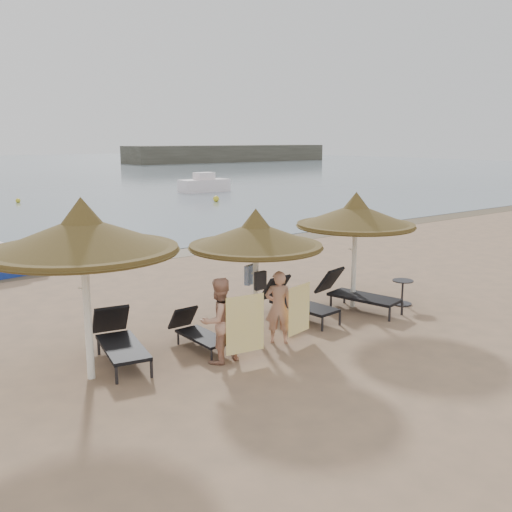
{
  "coord_description": "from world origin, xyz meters",
  "views": [
    {
      "loc": [
        -6.35,
        -8.88,
        4.15
      ],
      "look_at": [
        1.31,
        1.2,
        1.55
      ],
      "focal_mm": 40.0,
      "sensor_mm": 36.0,
      "label": 1
    }
  ],
  "objects_px": {
    "lounger_far_left": "(119,339)",
    "lounger_near_right": "(295,301)",
    "lounger_near_left": "(197,331)",
    "person_right": "(279,301)",
    "palapa_center": "(256,236)",
    "palapa_left": "(83,236)",
    "side_table": "(402,293)",
    "lounger_far_right": "(354,292)",
    "palapa_right": "(356,216)",
    "pedal_boat": "(4,262)",
    "person_left": "(219,314)"
  },
  "relations": [
    {
      "from": "palapa_center",
      "to": "side_table",
      "type": "bearing_deg",
      "value": -3.45
    },
    {
      "from": "palapa_center",
      "to": "person_right",
      "type": "distance_m",
      "value": 1.43
    },
    {
      "from": "side_table",
      "to": "person_left",
      "type": "height_order",
      "value": "person_left"
    },
    {
      "from": "lounger_far_right",
      "to": "person_left",
      "type": "distance_m",
      "value": 4.66
    },
    {
      "from": "palapa_center",
      "to": "lounger_far_left",
      "type": "xyz_separation_m",
      "value": [
        -2.81,
        0.62,
        -1.79
      ]
    },
    {
      "from": "side_table",
      "to": "pedal_boat",
      "type": "height_order",
      "value": "pedal_boat"
    },
    {
      "from": "palapa_center",
      "to": "side_table",
      "type": "distance_m",
      "value": 4.89
    },
    {
      "from": "palapa_left",
      "to": "lounger_far_right",
      "type": "bearing_deg",
      "value": 0.9
    },
    {
      "from": "lounger_near_left",
      "to": "pedal_boat",
      "type": "height_order",
      "value": "pedal_boat"
    },
    {
      "from": "palapa_right",
      "to": "person_right",
      "type": "height_order",
      "value": "palapa_right"
    },
    {
      "from": "palapa_center",
      "to": "lounger_far_right",
      "type": "xyz_separation_m",
      "value": [
        3.2,
        0.2,
        -1.78
      ]
    },
    {
      "from": "lounger_far_right",
      "to": "pedal_boat",
      "type": "distance_m",
      "value": 10.94
    },
    {
      "from": "lounger_near_left",
      "to": "side_table",
      "type": "height_order",
      "value": "lounger_near_left"
    },
    {
      "from": "lounger_near_right",
      "to": "person_right",
      "type": "xyz_separation_m",
      "value": [
        -1.4,
        -1.07,
        0.48
      ]
    },
    {
      "from": "palapa_left",
      "to": "lounger_near_right",
      "type": "height_order",
      "value": "palapa_left"
    },
    {
      "from": "palapa_right",
      "to": "lounger_far_left",
      "type": "height_order",
      "value": "palapa_right"
    },
    {
      "from": "lounger_far_left",
      "to": "lounger_near_right",
      "type": "xyz_separation_m",
      "value": [
        4.43,
        -0.04,
        -0.01
      ]
    },
    {
      "from": "palapa_right",
      "to": "pedal_boat",
      "type": "relative_size",
      "value": 1.17
    },
    {
      "from": "lounger_near_left",
      "to": "person_right",
      "type": "xyz_separation_m",
      "value": [
        1.47,
        -0.81,
        0.56
      ]
    },
    {
      "from": "palapa_center",
      "to": "person_left",
      "type": "bearing_deg",
      "value": -154.5
    },
    {
      "from": "lounger_far_left",
      "to": "lounger_near_right",
      "type": "relative_size",
      "value": 1.03
    },
    {
      "from": "side_table",
      "to": "palapa_center",
      "type": "bearing_deg",
      "value": 176.55
    },
    {
      "from": "palapa_left",
      "to": "palapa_center",
      "type": "relative_size",
      "value": 1.16
    },
    {
      "from": "palapa_right",
      "to": "lounger_near_right",
      "type": "height_order",
      "value": "palapa_right"
    },
    {
      "from": "palapa_left",
      "to": "person_left",
      "type": "relative_size",
      "value": 1.71
    },
    {
      "from": "lounger_near_left",
      "to": "person_left",
      "type": "height_order",
      "value": "person_left"
    },
    {
      "from": "lounger_far_left",
      "to": "palapa_left",
      "type": "bearing_deg",
      "value": -134.96
    },
    {
      "from": "palapa_right",
      "to": "pedal_boat",
      "type": "xyz_separation_m",
      "value": [
        -6.09,
        9.02,
        -1.9
      ]
    },
    {
      "from": "lounger_near_right",
      "to": "lounger_far_right",
      "type": "distance_m",
      "value": 1.63
    },
    {
      "from": "palapa_right",
      "to": "lounger_near_left",
      "type": "relative_size",
      "value": 1.77
    },
    {
      "from": "person_left",
      "to": "lounger_far_left",
      "type": "bearing_deg",
      "value": -43.66
    },
    {
      "from": "side_table",
      "to": "lounger_near_right",
      "type": "bearing_deg",
      "value": 163.67
    },
    {
      "from": "lounger_near_left",
      "to": "lounger_far_right",
      "type": "relative_size",
      "value": 0.74
    },
    {
      "from": "lounger_far_left",
      "to": "pedal_boat",
      "type": "xyz_separation_m",
      "value": [
        0.07,
        8.77,
        -0.01
      ]
    },
    {
      "from": "lounger_far_right",
      "to": "lounger_near_right",
      "type": "bearing_deg",
      "value": 154.12
    },
    {
      "from": "side_table",
      "to": "palapa_left",
      "type": "bearing_deg",
      "value": 177.4
    },
    {
      "from": "side_table",
      "to": "person_right",
      "type": "height_order",
      "value": "person_right"
    },
    {
      "from": "palapa_right",
      "to": "lounger_near_left",
      "type": "bearing_deg",
      "value": -179.34
    },
    {
      "from": "person_right",
      "to": "pedal_boat",
      "type": "height_order",
      "value": "person_right"
    },
    {
      "from": "lounger_near_left",
      "to": "side_table",
      "type": "bearing_deg",
      "value": -6.87
    },
    {
      "from": "palapa_right",
      "to": "person_right",
      "type": "distance_m",
      "value": 3.55
    },
    {
      "from": "lounger_far_left",
      "to": "lounger_far_right",
      "type": "bearing_deg",
      "value": 7.05
    },
    {
      "from": "lounger_near_left",
      "to": "lounger_near_right",
      "type": "bearing_deg",
      "value": 4.17
    },
    {
      "from": "lounger_far_left",
      "to": "lounger_near_right",
      "type": "bearing_deg",
      "value": 10.44
    },
    {
      "from": "person_right",
      "to": "pedal_boat",
      "type": "relative_size",
      "value": 0.71
    },
    {
      "from": "lounger_near_left",
      "to": "person_right",
      "type": "relative_size",
      "value": 0.93
    },
    {
      "from": "lounger_far_left",
      "to": "lounger_near_left",
      "type": "distance_m",
      "value": 1.59
    },
    {
      "from": "palapa_center",
      "to": "lounger_far_right",
      "type": "distance_m",
      "value": 3.67
    },
    {
      "from": "person_right",
      "to": "lounger_far_left",
      "type": "bearing_deg",
      "value": 18.44
    },
    {
      "from": "palapa_left",
      "to": "person_left",
      "type": "xyz_separation_m",
      "value": [
        2.23,
        -0.74,
        -1.61
      ]
    }
  ]
}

